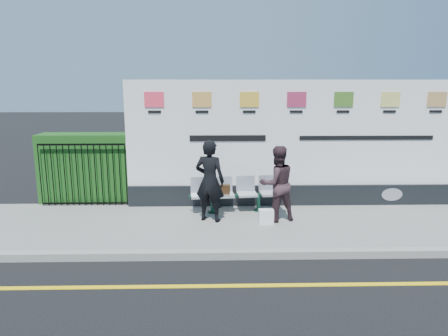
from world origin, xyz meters
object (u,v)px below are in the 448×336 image
Objects in this scene: woman_left at (210,181)px; billboard at (294,152)px; woman_right at (277,184)px; bench at (236,203)px.

billboard is at bearing -130.53° from woman_left.
billboard is 4.90× the size of woman_right.
woman_right reaches higher than bench.
woman_left is (-2.02, -1.18, -0.42)m from billboard.
bench is 1.25× the size of woman_right.
bench is at bearing -52.46° from woman_right.
woman_left reaches higher than bench.
bench is 1.06m from woman_left.
woman_right is at bearing -40.83° from bench.
billboard is 4.54× the size of woman_left.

